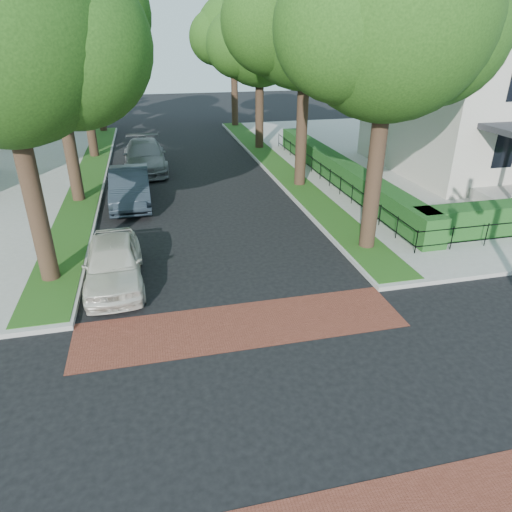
{
  "coord_description": "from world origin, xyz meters",
  "views": [
    {
      "loc": [
        -2.01,
        -7.08,
        7.19
      ],
      "look_at": [
        0.62,
        4.16,
        1.6
      ],
      "focal_mm": 32.0,
      "sensor_mm": 36.0,
      "label": 1
    }
  ],
  "objects": [
    {
      "name": "grass_strip_ne",
      "position": [
        5.4,
        19.1,
        0.16
      ],
      "size": [
        1.6,
        29.8,
        0.02
      ],
      "primitive_type": "cube",
      "color": "#1E4F16",
      "rests_on": "sidewalk_ne"
    },
    {
      "name": "tree_left_mid",
      "position": [
        -5.39,
        15.24,
        8.34
      ],
      "size": [
        8.0,
        6.88,
        11.48
      ],
      "color": "black",
      "rests_on": "sidewalk_nw"
    },
    {
      "name": "fence_main_road",
      "position": [
        6.9,
        15.0,
        0.6
      ],
      "size": [
        0.06,
        18.0,
        0.9
      ],
      "primitive_type": null,
      "color": "black",
      "rests_on": "sidewalk_ne"
    },
    {
      "name": "crosswalk_far",
      "position": [
        0.0,
        3.2,
        0.01
      ],
      "size": [
        9.0,
        2.2,
        0.01
      ],
      "primitive_type": "cube",
      "color": "maroon",
      "rests_on": "ground"
    },
    {
      "name": "tree_right_near",
      "position": [
        5.6,
        7.24,
        7.63
      ],
      "size": [
        7.75,
        6.67,
        10.66
      ],
      "color": "black",
      "rests_on": "sidewalk_ne"
    },
    {
      "name": "sidewalk_ne",
      "position": [
        19.5,
        19.0,
        0.07
      ],
      "size": [
        30.0,
        30.0,
        0.15
      ],
      "primitive_type": "cube",
      "color": "gray",
      "rests_on": "ground"
    },
    {
      "name": "tree_right_mid",
      "position": [
        5.61,
        15.25,
        7.99
      ],
      "size": [
        8.25,
        7.09,
        11.22
      ],
      "color": "black",
      "rests_on": "sidewalk_ne"
    },
    {
      "name": "hedge_main_road",
      "position": [
        7.7,
        15.0,
        0.75
      ],
      "size": [
        1.0,
        18.0,
        1.2
      ],
      "primitive_type": "cube",
      "color": "#1C4116",
      "rests_on": "sidewalk_ne"
    },
    {
      "name": "tree_left_far",
      "position": [
        -5.4,
        24.22,
        7.12
      ],
      "size": [
        7.0,
        6.02,
        9.86
      ],
      "color": "black",
      "rests_on": "sidewalk_nw"
    },
    {
      "name": "tree_left_near",
      "position": [
        -5.4,
        7.23,
        7.27
      ],
      "size": [
        7.5,
        6.45,
        10.2
      ],
      "color": "black",
      "rests_on": "sidewalk_nw"
    },
    {
      "name": "parked_car_middle",
      "position": [
        -3.06,
        14.22,
        0.84
      ],
      "size": [
        1.84,
        5.1,
        1.67
      ],
      "primitive_type": "imported",
      "rotation": [
        0.0,
        0.0,
        0.01
      ],
      "color": "#212931",
      "rests_on": "ground"
    },
    {
      "name": "grass_strip_nw",
      "position": [
        -5.4,
        19.1,
        0.16
      ],
      "size": [
        1.6,
        29.8,
        0.02
      ],
      "primitive_type": "cube",
      "color": "#1E4F16",
      "rests_on": "sidewalk_nw"
    },
    {
      "name": "ground",
      "position": [
        0.0,
        0.0,
        0.0
      ],
      "size": [
        120.0,
        120.0,
        0.0
      ],
      "primitive_type": "plane",
      "color": "black",
      "rests_on": "ground"
    },
    {
      "name": "tree_left_back",
      "position": [
        -5.4,
        33.24,
        7.41
      ],
      "size": [
        7.75,
        6.66,
        10.44
      ],
      "color": "black",
      "rests_on": "sidewalk_nw"
    },
    {
      "name": "tree_right_back",
      "position": [
        5.6,
        33.23,
        7.27
      ],
      "size": [
        7.5,
        6.45,
        10.2
      ],
      "color": "black",
      "rests_on": "sidewalk_ne"
    },
    {
      "name": "parked_car_front",
      "position": [
        -3.46,
        6.43,
        0.75
      ],
      "size": [
        1.91,
        4.44,
        1.49
      ],
      "primitive_type": "imported",
      "rotation": [
        0.0,
        0.0,
        0.03
      ],
      "color": "beige",
      "rests_on": "ground"
    },
    {
      "name": "parked_car_rear",
      "position": [
        -2.3,
        20.19,
        0.85
      ],
      "size": [
        2.52,
        5.89,
        1.69
      ],
      "primitive_type": "imported",
      "rotation": [
        0.0,
        0.0,
        0.03
      ],
      "color": "slate",
      "rests_on": "ground"
    },
    {
      "name": "tree_right_far",
      "position": [
        5.6,
        24.22,
        6.91
      ],
      "size": [
        7.25,
        6.23,
        9.74
      ],
      "color": "black",
      "rests_on": "sidewalk_ne"
    },
    {
      "name": "house_victorian",
      "position": [
        17.51,
        15.92,
        6.02
      ],
      "size": [
        13.0,
        13.05,
        12.48
      ],
      "color": "beige",
      "rests_on": "sidewalk_ne"
    }
  ]
}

